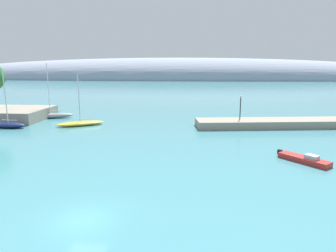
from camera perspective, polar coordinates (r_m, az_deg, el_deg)
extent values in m
plane|color=teal|center=(20.37, -16.20, -17.21)|extent=(600.00, 600.00, 0.00)
cube|color=gray|center=(62.28, -29.57, 2.06)|extent=(16.47, 10.92, 2.00)
cube|color=gray|center=(50.54, 20.07, 0.54)|extent=(25.87, 7.98, 1.21)
ellipsoid|color=#8E99AD|center=(222.88, 0.66, 9.07)|extent=(396.85, 58.51, 31.69)
ellipsoid|color=yellow|center=(50.57, -16.66, 0.48)|extent=(7.70, 5.45, 0.71)
cylinder|color=silver|center=(49.96, -16.94, 5.22)|extent=(0.17, 0.17, 7.72)
cube|color=silver|center=(50.48, -16.32, 1.29)|extent=(3.07, 1.72, 0.10)
ellipsoid|color=gray|center=(59.64, -21.89, 1.89)|extent=(8.43, 4.11, 0.99)
cylinder|color=silver|center=(59.07, -22.27, 6.77)|extent=(0.13, 0.13, 9.19)
cube|color=silver|center=(59.45, -21.60, 2.71)|extent=(3.60, 1.23, 0.10)
ellipsoid|color=navy|center=(53.24, -28.62, 0.18)|extent=(5.95, 2.51, 0.90)
cylinder|color=silver|center=(52.66, -29.09, 4.98)|extent=(0.16, 0.16, 8.08)
cube|color=silver|center=(52.95, -28.49, 1.03)|extent=(2.61, 0.33, 0.10)
cube|color=red|center=(33.25, 24.94, -5.94)|extent=(4.39, 4.78, 0.54)
cube|color=black|center=(34.56, 20.93, -4.74)|extent=(0.56, 0.57, 0.49)
cube|color=#B2B7C1|center=(32.78, 26.17, -5.43)|extent=(1.44, 1.48, 0.40)
cylinder|color=black|center=(48.89, 13.88, 3.36)|extent=(0.16, 0.16, 3.49)
sphere|color=#EAEACC|center=(48.67, 13.99, 5.60)|extent=(0.36, 0.36, 0.36)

